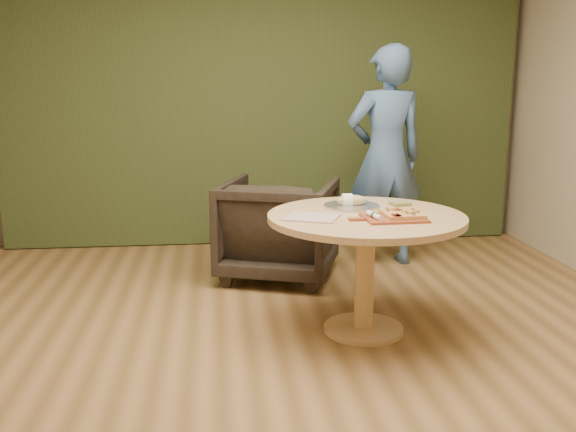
% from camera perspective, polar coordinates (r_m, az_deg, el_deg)
% --- Properties ---
extents(room_shell, '(5.04, 6.04, 2.84)m').
position_cam_1_polar(room_shell, '(3.18, 1.49, 9.32)').
color(room_shell, olive).
rests_on(room_shell, ground).
extents(curtain, '(4.80, 0.14, 2.78)m').
position_cam_1_polar(curtain, '(6.06, -2.36, 10.69)').
color(curtain, '#2E3A1A').
rests_on(curtain, ground).
extents(pedestal_table, '(1.20, 1.20, 0.75)m').
position_cam_1_polar(pedestal_table, '(3.94, 6.92, -1.86)').
color(pedestal_table, tan).
rests_on(pedestal_table, ground).
extents(pizza_paddle, '(0.45, 0.29, 0.01)m').
position_cam_1_polar(pizza_paddle, '(3.79, 9.24, -0.18)').
color(pizza_paddle, '#954126').
rests_on(pizza_paddle, pedestal_table).
extents(flatbread_pizza, '(0.23, 0.23, 0.04)m').
position_cam_1_polar(flatbread_pizza, '(3.81, 10.13, 0.16)').
color(flatbread_pizza, tan).
rests_on(flatbread_pizza, pizza_paddle).
extents(cutlery_roll, '(0.06, 0.20, 0.03)m').
position_cam_1_polar(cutlery_roll, '(3.74, 7.66, 0.05)').
color(cutlery_roll, white).
rests_on(cutlery_roll, pizza_paddle).
extents(newspaper, '(0.37, 0.35, 0.01)m').
position_cam_1_polar(newspaper, '(3.77, 2.10, -0.13)').
color(newspaper, silver).
rests_on(newspaper, pedestal_table).
extents(serving_tray, '(0.36, 0.36, 0.02)m').
position_cam_1_polar(serving_tray, '(4.11, 5.67, 0.89)').
color(serving_tray, silver).
rests_on(serving_tray, pedestal_table).
extents(bread_roll, '(0.19, 0.09, 0.09)m').
position_cam_1_polar(bread_roll, '(4.10, 5.56, 1.38)').
color(bread_roll, '#D0B87E').
rests_on(bread_roll, serving_tray).
extents(green_packet, '(0.14, 0.12, 0.02)m').
position_cam_1_polar(green_packet, '(4.21, 9.92, 1.07)').
color(green_packet, '#575F2A').
rests_on(green_packet, pedestal_table).
extents(armchair, '(1.05, 1.02, 0.87)m').
position_cam_1_polar(armchair, '(5.04, -0.82, -0.69)').
color(armchair, black).
rests_on(armchair, ground).
extents(person_standing, '(0.72, 0.52, 1.83)m').
position_cam_1_polar(person_standing, '(5.40, 8.65, 5.19)').
color(person_standing, '#466893').
rests_on(person_standing, ground).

